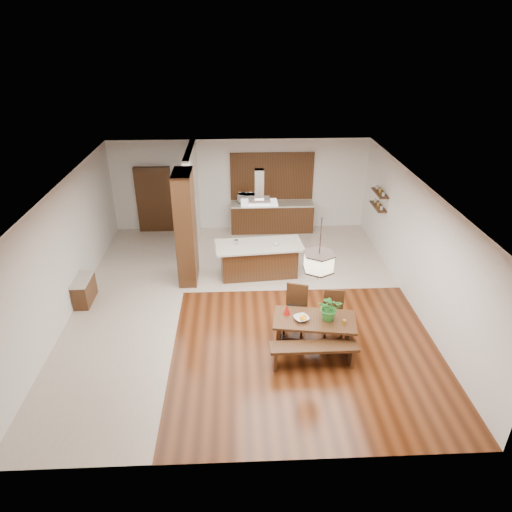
{
  "coord_description": "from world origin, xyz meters",
  "views": [
    {
      "loc": [
        -0.12,
        -9.3,
        6.04
      ],
      "look_at": [
        0.3,
        0.0,
        1.25
      ],
      "focal_mm": 32.0,
      "sensor_mm": 36.0,
      "label": 1
    }
  ],
  "objects_px": {
    "dining_table": "(314,326)",
    "dining_bench": "(313,355)",
    "pendant_lantern": "(320,250)",
    "dining_chair_right": "(334,314)",
    "dining_chair_left": "(295,310)",
    "kitchen_island": "(259,259)",
    "range_hood": "(259,187)",
    "island_cup": "(276,244)",
    "microwave": "(248,199)",
    "foliage_plant": "(330,308)",
    "hallway_console": "(84,290)",
    "fruit_bowl": "(301,318)"
  },
  "relations": [
    {
      "from": "dining_table",
      "to": "dining_bench",
      "type": "relative_size",
      "value": 1.03
    },
    {
      "from": "pendant_lantern",
      "to": "dining_chair_right",
      "type": "bearing_deg",
      "value": 41.65
    },
    {
      "from": "dining_chair_left",
      "to": "kitchen_island",
      "type": "distance_m",
      "value": 2.57
    },
    {
      "from": "pendant_lantern",
      "to": "range_hood",
      "type": "distance_m",
      "value": 3.22
    },
    {
      "from": "kitchen_island",
      "to": "range_hood",
      "type": "xyz_separation_m",
      "value": [
        0.0,
        0.0,
        1.99
      ]
    },
    {
      "from": "range_hood",
      "to": "island_cup",
      "type": "distance_m",
      "value": 1.56
    },
    {
      "from": "dining_bench",
      "to": "pendant_lantern",
      "type": "distance_m",
      "value": 2.09
    },
    {
      "from": "island_cup",
      "to": "microwave",
      "type": "distance_m",
      "value": 3.11
    },
    {
      "from": "dining_bench",
      "to": "dining_chair_right",
      "type": "relative_size",
      "value": 1.75
    },
    {
      "from": "dining_bench",
      "to": "foliage_plant",
      "type": "bearing_deg",
      "value": 56.47
    },
    {
      "from": "hallway_console",
      "to": "fruit_bowl",
      "type": "height_order",
      "value": "fruit_bowl"
    },
    {
      "from": "fruit_bowl",
      "to": "kitchen_island",
      "type": "xyz_separation_m",
      "value": [
        -0.7,
        3.07,
        -0.25
      ]
    },
    {
      "from": "hallway_console",
      "to": "island_cup",
      "type": "height_order",
      "value": "island_cup"
    },
    {
      "from": "fruit_bowl",
      "to": "island_cup",
      "type": "xyz_separation_m",
      "value": [
        -0.26,
        2.95,
        0.25
      ]
    },
    {
      "from": "dining_chair_right",
      "to": "pendant_lantern",
      "type": "bearing_deg",
      "value": -132.11
    },
    {
      "from": "dining_chair_left",
      "to": "island_cup",
      "type": "xyz_separation_m",
      "value": [
        -0.21,
        2.37,
        0.44
      ]
    },
    {
      "from": "dining_chair_left",
      "to": "dining_chair_right",
      "type": "distance_m",
      "value": 0.83
    },
    {
      "from": "dining_chair_left",
      "to": "island_cup",
      "type": "distance_m",
      "value": 2.42
    },
    {
      "from": "kitchen_island",
      "to": "island_cup",
      "type": "distance_m",
      "value": 0.67
    },
    {
      "from": "dining_bench",
      "to": "kitchen_island",
      "type": "distance_m",
      "value": 3.75
    },
    {
      "from": "kitchen_island",
      "to": "dining_bench",
      "type": "bearing_deg",
      "value": -81.56
    },
    {
      "from": "hallway_console",
      "to": "dining_chair_left",
      "type": "height_order",
      "value": "dining_chair_left"
    },
    {
      "from": "dining_chair_left",
      "to": "foliage_plant",
      "type": "bearing_deg",
      "value": -25.92
    },
    {
      "from": "dining_table",
      "to": "foliage_plant",
      "type": "bearing_deg",
      "value": -2.99
    },
    {
      "from": "dining_chair_right",
      "to": "range_hood",
      "type": "distance_m",
      "value": 3.6
    },
    {
      "from": "dining_table",
      "to": "dining_bench",
      "type": "height_order",
      "value": "dining_table"
    },
    {
      "from": "pendant_lantern",
      "to": "foliage_plant",
      "type": "xyz_separation_m",
      "value": [
        0.29,
        -0.01,
        -1.29
      ]
    },
    {
      "from": "hallway_console",
      "to": "foliage_plant",
      "type": "xyz_separation_m",
      "value": [
        5.51,
        -1.96,
        0.64
      ]
    },
    {
      "from": "fruit_bowl",
      "to": "dining_chair_left",
      "type": "bearing_deg",
      "value": 94.89
    },
    {
      "from": "hallway_console",
      "to": "microwave",
      "type": "distance_m",
      "value": 5.76
    },
    {
      "from": "dining_chair_right",
      "to": "range_hood",
      "type": "relative_size",
      "value": 1.08
    },
    {
      "from": "dining_bench",
      "to": "island_cup",
      "type": "bearing_deg",
      "value": 97.19
    },
    {
      "from": "foliage_plant",
      "to": "island_cup",
      "type": "bearing_deg",
      "value": 105.61
    },
    {
      "from": "kitchen_island",
      "to": "range_hood",
      "type": "relative_size",
      "value": 2.58
    },
    {
      "from": "pendant_lantern",
      "to": "range_hood",
      "type": "height_order",
      "value": "same"
    },
    {
      "from": "hallway_console",
      "to": "foliage_plant",
      "type": "bearing_deg",
      "value": -19.58
    },
    {
      "from": "fruit_bowl",
      "to": "kitchen_island",
      "type": "distance_m",
      "value": 3.16
    },
    {
      "from": "hallway_console",
      "to": "dining_chair_right",
      "type": "bearing_deg",
      "value": -14.83
    },
    {
      "from": "dining_bench",
      "to": "fruit_bowl",
      "type": "distance_m",
      "value": 0.77
    },
    {
      "from": "fruit_bowl",
      "to": "dining_bench",
      "type": "bearing_deg",
      "value": -72.08
    },
    {
      "from": "foliage_plant",
      "to": "fruit_bowl",
      "type": "height_order",
      "value": "foliage_plant"
    },
    {
      "from": "dining_chair_right",
      "to": "pendant_lantern",
      "type": "xyz_separation_m",
      "value": [
        -0.49,
        -0.43,
        1.76
      ]
    },
    {
      "from": "foliage_plant",
      "to": "kitchen_island",
      "type": "distance_m",
      "value": 3.35
    },
    {
      "from": "dining_chair_right",
      "to": "foliage_plant",
      "type": "height_order",
      "value": "foliage_plant"
    },
    {
      "from": "dining_table",
      "to": "dining_bench",
      "type": "distance_m",
      "value": 0.65
    },
    {
      "from": "hallway_console",
      "to": "dining_bench",
      "type": "height_order",
      "value": "hallway_console"
    },
    {
      "from": "foliage_plant",
      "to": "microwave",
      "type": "bearing_deg",
      "value": 103.75
    },
    {
      "from": "dining_chair_left",
      "to": "pendant_lantern",
      "type": "bearing_deg",
      "value": -42.43
    },
    {
      "from": "dining_chair_left",
      "to": "island_cup",
      "type": "height_order",
      "value": "dining_chair_left"
    },
    {
      "from": "fruit_bowl",
      "to": "island_cup",
      "type": "relative_size",
      "value": 2.41
    }
  ]
}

